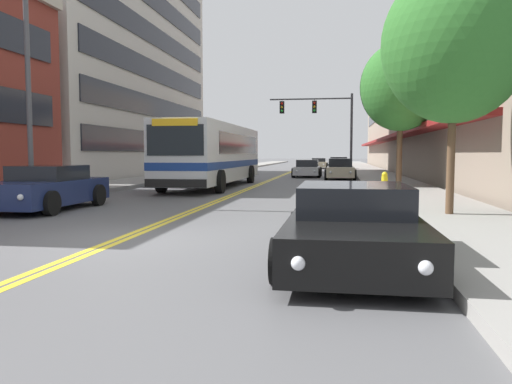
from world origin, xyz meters
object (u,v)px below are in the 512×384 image
fire_hydrant (384,183)px  traffic_signal_mast (322,117)px  car_champagne_parked_right_far (340,170)px  city_bus (215,152)px  car_white_parked_left_near (237,166)px  car_silver_moving_second (307,169)px  street_tree_right_mid (401,87)px  car_beige_moving_lead (319,164)px  street_lamp_left_near (38,42)px  car_black_parked_right_foreground (354,226)px  car_charcoal_parked_right_mid (339,164)px  street_tree_right_near (454,44)px  car_navy_parked_left_mid (47,189)px

fire_hydrant → traffic_signal_mast: bearing=98.8°
car_champagne_parked_right_far → city_bus: bearing=-128.0°
car_white_parked_left_near → car_silver_moving_second: car_white_parked_left_near is taller
city_bus → car_silver_moving_second: (4.05, 11.37, -1.17)m
car_silver_moving_second → street_tree_right_mid: bearing=-69.5°
car_white_parked_left_near → car_champagne_parked_right_far: 12.37m
car_beige_moving_lead → city_bus: bearing=-97.3°
traffic_signal_mast → car_white_parked_left_near: bearing=152.9°
car_white_parked_left_near → fire_hydrant: (10.21, -22.41, -0.03)m
city_bus → car_silver_moving_second: bearing=70.4°
car_white_parked_left_near → street_lamp_left_near: street_lamp_left_near is taller
city_bus → street_tree_right_mid: street_tree_right_mid is taller
car_white_parked_left_near → traffic_signal_mast: size_ratio=0.67×
car_white_parked_left_near → city_bus: bearing=-82.4°
car_black_parked_right_foreground → fire_hydrant: bearing=82.5°
car_charcoal_parked_right_mid → car_black_parked_right_foreground: bearing=-89.9°
traffic_signal_mast → fire_hydrant: bearing=-81.2°
car_white_parked_left_near → fire_hydrant: 24.62m
car_charcoal_parked_right_mid → street_lamp_left_near: street_lamp_left_near is taller
car_charcoal_parked_right_mid → street_tree_right_near: 37.73m
car_charcoal_parked_right_mid → street_tree_right_near: size_ratio=0.78×
street_tree_right_near → street_tree_right_mid: bearing=90.2°
car_white_parked_left_near → car_black_parked_right_foreground: (8.68, -34.01, -0.06)m
street_tree_right_near → car_white_parked_left_near: bearing=111.3°
car_navy_parked_left_mid → car_black_parked_right_foreground: bearing=-33.9°
car_champagne_parked_right_far → street_lamp_left_near: bearing=-116.5°
car_black_parked_right_foreground → traffic_signal_mast: 30.55m
car_white_parked_left_near → car_beige_moving_lead: 16.57m
fire_hydrant → car_white_parked_left_near: bearing=114.5°
car_champagne_parked_right_far → car_navy_parked_left_mid: bearing=-114.6°
street_tree_right_near → fire_hydrant: bearing=99.0°
city_bus → traffic_signal_mast: size_ratio=1.99×
car_navy_parked_left_mid → car_beige_moving_lead: car_navy_parked_left_mid is taller
car_champagne_parked_right_far → street_tree_right_near: 20.40m
street_tree_right_near → car_black_parked_right_foreground: bearing=-115.7°
street_lamp_left_near → car_beige_moving_lead: bearing=80.6°
car_navy_parked_left_mid → car_silver_moving_second: size_ratio=1.00×
car_black_parked_right_foreground → traffic_signal_mast: traffic_signal_mast is taller
car_black_parked_right_foreground → car_charcoal_parked_right_mid: 42.72m
street_lamp_left_near → fire_hydrant: size_ratio=10.37×
car_charcoal_parked_right_mid → car_silver_moving_second: bearing=-99.0°
car_charcoal_parked_right_mid → car_silver_moving_second: 14.53m
car_navy_parked_left_mid → car_silver_moving_second: bearing=73.9°
city_bus → street_lamp_left_near: 11.36m
car_white_parked_left_near → car_black_parked_right_foreground: car_white_parked_left_near is taller
car_white_parked_left_near → car_silver_moving_second: 8.47m
car_navy_parked_left_mid → street_lamp_left_near: bearing=129.9°
car_white_parked_left_near → car_black_parked_right_foreground: size_ratio=0.87×
city_bus → car_beige_moving_lead: bearing=82.7°
fire_hydrant → car_beige_moving_lead: bearing=95.8°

